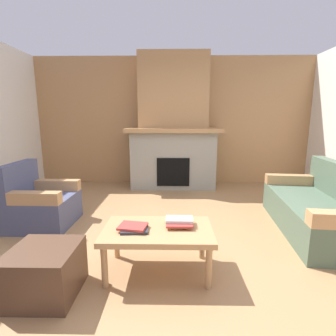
{
  "coord_description": "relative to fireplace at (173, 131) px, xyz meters",
  "views": [
    {
      "loc": [
        -0.01,
        -2.68,
        1.42
      ],
      "look_at": [
        -0.08,
        1.13,
        0.68
      ],
      "focal_mm": 27.27,
      "sensor_mm": 36.0,
      "label": 1
    }
  ],
  "objects": [
    {
      "name": "ottoman",
      "position": [
        -1.05,
        -3.45,
        -0.96
      ],
      "size": [
        0.52,
        0.52,
        0.4
      ],
      "primitive_type": "cube",
      "color": "#4C3323",
      "rests_on": "ground"
    },
    {
      "name": "book_stack_near_edge",
      "position": [
        -0.36,
        -3.16,
        -0.71
      ],
      "size": [
        0.28,
        0.23,
        0.04
      ],
      "color": "#2D2D33",
      "rests_on": "coffee_table"
    },
    {
      "name": "coffee_table",
      "position": [
        -0.15,
        -3.12,
        -0.79
      ],
      "size": [
        1.0,
        0.6,
        0.43
      ],
      "color": "tan",
      "rests_on": "ground"
    },
    {
      "name": "book_stack_center",
      "position": [
        0.05,
        -3.05,
        -0.7
      ],
      "size": [
        0.25,
        0.23,
        0.07
      ],
      "color": "gold",
      "rests_on": "coffee_table"
    },
    {
      "name": "wall_back_wood_panel",
      "position": [
        0.0,
        0.38,
        0.19
      ],
      "size": [
        6.0,
        0.12,
        2.7
      ],
      "primitive_type": "cube",
      "color": "#A87A4C",
      "rests_on": "ground"
    },
    {
      "name": "fireplace",
      "position": [
        0.0,
        0.0,
        0.0
      ],
      "size": [
        1.9,
        0.82,
        2.7
      ],
      "color": "gray",
      "rests_on": "ground"
    },
    {
      "name": "couch",
      "position": [
        1.86,
        -2.2,
        -0.88
      ],
      "size": [
        1.03,
        1.88,
        0.85
      ],
      "color": "#4C604C",
      "rests_on": "ground"
    },
    {
      "name": "ground",
      "position": [
        0.0,
        -2.62,
        -1.16
      ],
      "size": [
        9.0,
        9.0,
        0.0
      ],
      "primitive_type": "plane",
      "color": "#9E754C"
    },
    {
      "name": "armchair",
      "position": [
        -1.79,
        -2.07,
        -0.87
      ],
      "size": [
        0.77,
        0.77,
        0.85
      ],
      "color": "#474C6B",
      "rests_on": "ground"
    }
  ]
}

